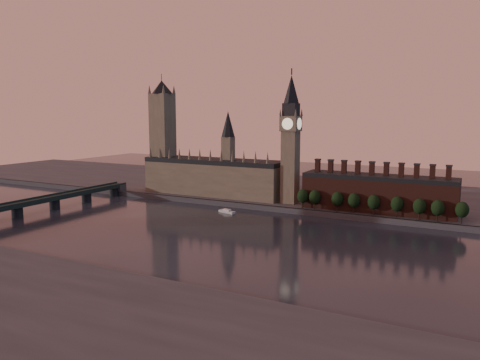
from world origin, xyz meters
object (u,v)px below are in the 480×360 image
object	(u,v)px
big_ben	(291,138)
river_boat	(227,211)
westminster_bridge	(33,204)
victoria_tower	(163,132)

from	to	relation	value
big_ben	river_boat	bearing A→B (deg)	-130.69
westminster_bridge	river_boat	distance (m)	148.15
victoria_tower	river_boat	size ratio (longest dim) A/B	7.20
victoria_tower	big_ben	world-z (taller)	victoria_tower
big_ben	river_boat	size ratio (longest dim) A/B	7.13
victoria_tower	westminster_bridge	world-z (taller)	victoria_tower
westminster_bridge	river_boat	world-z (taller)	westminster_bridge
victoria_tower	big_ben	distance (m)	130.12
westminster_bridge	river_boat	bearing A→B (deg)	28.89
victoria_tower	river_boat	xyz separation A→B (m)	(94.59, -46.18, -57.98)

